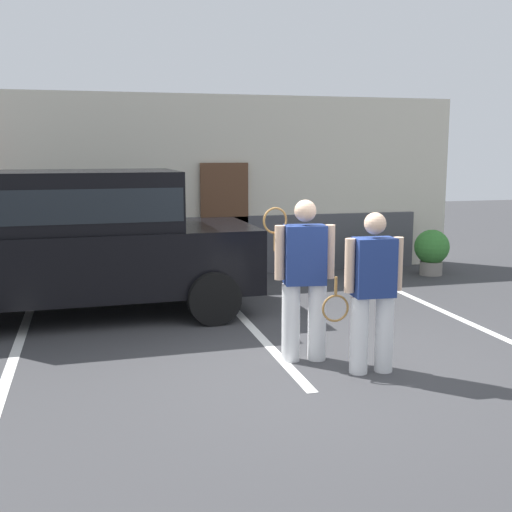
% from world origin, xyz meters
% --- Properties ---
extents(ground_plane, '(40.00, 40.00, 0.00)m').
position_xyz_m(ground_plane, '(0.00, 0.00, 0.00)').
color(ground_plane, '#38383A').
extents(parking_stripe_0, '(0.12, 4.40, 0.01)m').
position_xyz_m(parking_stripe_0, '(-3.24, 1.50, 0.00)').
color(parking_stripe_0, silver).
rests_on(parking_stripe_0, ground_plane).
extents(parking_stripe_1, '(0.12, 4.40, 0.01)m').
position_xyz_m(parking_stripe_1, '(-0.31, 1.50, 0.00)').
color(parking_stripe_1, silver).
rests_on(parking_stripe_1, ground_plane).
extents(parking_stripe_2, '(0.12, 4.40, 0.01)m').
position_xyz_m(parking_stripe_2, '(2.62, 1.50, 0.00)').
color(parking_stripe_2, silver).
rests_on(parking_stripe_2, ground_plane).
extents(house_frontage, '(9.53, 0.40, 3.34)m').
position_xyz_m(house_frontage, '(0.00, 5.58, 1.57)').
color(house_frontage, beige).
rests_on(house_frontage, ground_plane).
extents(parked_suv, '(4.65, 2.25, 2.05)m').
position_xyz_m(parked_suv, '(-2.44, 2.92, 1.15)').
color(parked_suv, black).
rests_on(parked_suv, ground_plane).
extents(tennis_player_man, '(0.79, 0.34, 1.80)m').
position_xyz_m(tennis_player_man, '(-0.08, 0.28, 0.94)').
color(tennis_player_man, white).
rests_on(tennis_player_man, ground_plane).
extents(tennis_player_woman, '(0.89, 0.29, 1.70)m').
position_xyz_m(tennis_player_woman, '(0.48, -0.28, 0.88)').
color(tennis_player_woman, white).
rests_on(tennis_player_woman, ground_plane).
extents(potted_plant_by_porch, '(0.55, 0.55, 0.73)m').
position_xyz_m(potted_plant_by_porch, '(2.79, 4.74, 0.40)').
color(potted_plant_by_porch, gray).
rests_on(potted_plant_by_porch, ground_plane).
extents(potted_plant_secondary, '(0.65, 0.65, 0.86)m').
position_xyz_m(potted_plant_secondary, '(3.88, 4.39, 0.48)').
color(potted_plant_secondary, gray).
rests_on(potted_plant_secondary, ground_plane).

